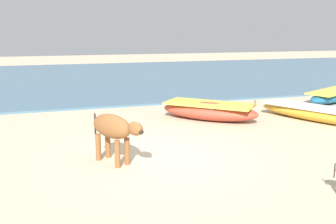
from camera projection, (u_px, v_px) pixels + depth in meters
ground at (159, 158)px, 8.86m from camera, size 80.00×80.00×0.00m
sea_water at (84, 78)px, 23.88m from camera, size 60.00×20.00×0.08m
fishing_boat_0 at (209, 110)px, 12.62m from camera, size 3.15×3.08×0.77m
fishing_boat_2 at (325, 114)px, 12.29m from camera, size 2.80×4.49×0.66m
cow_adult_brown at (113, 129)px, 8.36m from camera, size 1.04×1.59×1.09m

